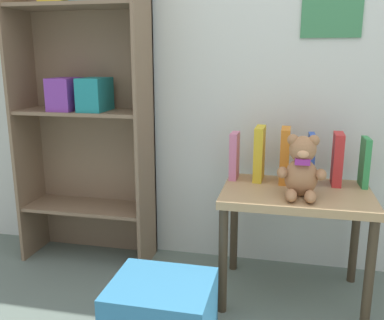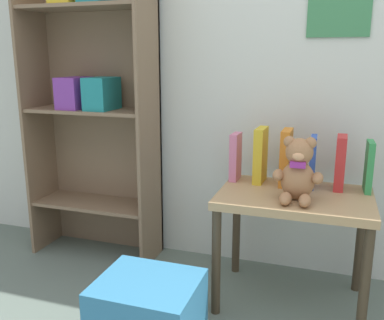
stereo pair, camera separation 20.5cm
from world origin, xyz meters
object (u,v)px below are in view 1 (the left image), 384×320
Objects in this scene: teddy_bear at (302,169)px; display_table at (296,206)px; book_standing_yellow at (259,154)px; book_standing_pink at (234,156)px; book_standing_green at (365,162)px; book_standing_red at (337,159)px; book_standing_blue at (311,159)px; storage_bin at (162,315)px; book_standing_orange at (285,155)px; bookshelf_side at (85,92)px.

display_table is at bearing 99.00° from teddy_bear.
book_standing_pink is at bearing -175.89° from book_standing_yellow.
book_standing_green reaches higher than display_table.
teddy_bear is 0.36m from book_standing_green.
book_standing_red is 0.12m from book_standing_green.
storage_bin is (-0.55, -0.62, -0.51)m from book_standing_blue.
storage_bin is (-0.49, -0.49, -0.31)m from display_table.
display_table is 0.30m from book_standing_red.
book_standing_yellow is at bearing 175.59° from book_standing_orange.
book_standing_pink is at bearing -178.19° from book_standing_red.
book_standing_pink is (-0.31, 0.22, -0.01)m from teddy_bear.
book_standing_pink is 1.01× the size of book_standing_green.
display_table is 2.77× the size of book_standing_blue.
book_standing_blue is 0.61× the size of storage_bin.
book_standing_orange is at bearing -2.83° from book_standing_yellow.
book_standing_blue is at bearing 77.24° from teddy_bear.
book_standing_blue is (0.36, -0.01, 0.00)m from book_standing_pink.
book_standing_green is (0.12, -0.00, -0.01)m from book_standing_red.
book_standing_blue is at bearing 0.51° from book_standing_orange.
book_standing_green reaches higher than storage_bin.
bookshelf_side is at bearing 176.18° from book_standing_orange.
book_standing_green is at bearing 2.32° from book_standing_yellow.
book_standing_blue is at bearing -172.66° from book_standing_red.
bookshelf_side is at bearing 176.53° from book_standing_pink.
book_standing_red is (0.36, 0.00, -0.01)m from book_standing_yellow.
book_standing_pink is at bearing 179.06° from book_standing_orange.
teddy_bear reaches higher than book_standing_red.
book_standing_orange is 0.24m from book_standing_red.
book_standing_yellow reaches higher than book_standing_blue.
book_standing_blue is at bearing 64.74° from display_table.
teddy_bear is 1.13× the size of book_standing_blue.
bookshelf_side reaches higher than teddy_bear.
book_standing_red is (0.48, 0.00, 0.01)m from book_standing_pink.
book_standing_red is at bearing 3.73° from book_standing_orange.
book_standing_pink reaches higher than display_table.
book_standing_orange is at bearing 179.68° from book_standing_green.
book_standing_yellow is at bearing 142.36° from display_table.
teddy_bear reaches higher than book_standing_pink.
book_standing_red is (0.17, 0.22, -0.00)m from teddy_bear.
book_standing_pink is (-0.30, 0.14, 0.19)m from display_table.
book_standing_orange is (0.12, -0.01, -0.00)m from book_standing_yellow.
book_standing_blue reaches higher than book_standing_green.
display_table is at bearing -64.02° from book_standing_orange.
book_standing_orange is at bearing -175.86° from book_standing_red.
book_standing_yellow is 0.24m from book_standing_blue.
book_standing_green is at bearing 24.72° from display_table.
teddy_bear reaches higher than book_standing_blue.
book_standing_pink reaches higher than storage_bin.
bookshelf_side reaches higher than book_standing_yellow.
book_standing_blue is 0.97× the size of book_standing_red.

